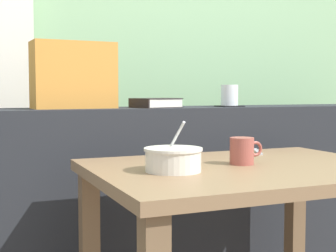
% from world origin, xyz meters
% --- Properties ---
extents(outdoor_backdrop, '(4.80, 0.08, 2.80)m').
position_xyz_m(outdoor_backdrop, '(0.00, 1.14, 1.40)').
color(outdoor_backdrop, '#8EBC89').
rests_on(outdoor_backdrop, ground).
extents(dark_console_ledge, '(2.80, 0.32, 0.86)m').
position_xyz_m(dark_console_ledge, '(0.00, 0.55, 0.43)').
color(dark_console_ledge, '#23262B').
rests_on(dark_console_ledge, ground).
extents(breakfast_table, '(0.95, 0.70, 0.69)m').
position_xyz_m(breakfast_table, '(-0.02, -0.08, 0.58)').
color(breakfast_table, brown).
rests_on(breakfast_table, ground).
extents(coaster_square, '(0.10, 0.10, 0.00)m').
position_xyz_m(coaster_square, '(0.25, 0.51, 0.86)').
color(coaster_square, black).
rests_on(coaster_square, dark_console_ledge).
extents(juice_glass, '(0.08, 0.08, 0.09)m').
position_xyz_m(juice_glass, '(0.25, 0.51, 0.90)').
color(juice_glass, white).
rests_on(juice_glass, coaster_square).
extents(closed_book, '(0.21, 0.18, 0.04)m').
position_xyz_m(closed_book, '(-0.09, 0.52, 0.88)').
color(closed_book, black).
rests_on(closed_book, dark_console_ledge).
extents(throw_pillow, '(0.33, 0.16, 0.26)m').
position_xyz_m(throw_pillow, '(-0.42, 0.55, 0.99)').
color(throw_pillow, '#D18938').
rests_on(throw_pillow, dark_console_ledge).
extents(soup_bowl, '(0.17, 0.17, 0.15)m').
position_xyz_m(soup_bowl, '(-0.28, -0.09, 0.73)').
color(soup_bowl, silver).
rests_on(soup_bowl, breakfast_table).
extents(fork_utensil, '(0.09, 0.16, 0.01)m').
position_xyz_m(fork_utensil, '(0.19, 0.19, 0.70)').
color(fork_utensil, silver).
rests_on(fork_utensil, breakfast_table).
extents(ceramic_mug, '(0.11, 0.08, 0.08)m').
position_xyz_m(ceramic_mug, '(-0.02, -0.05, 0.74)').
color(ceramic_mug, '#9E4C42').
rests_on(ceramic_mug, breakfast_table).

